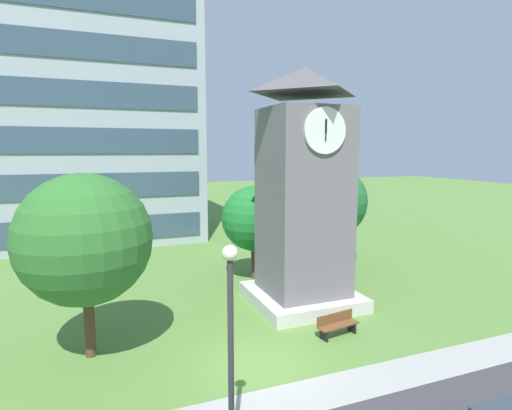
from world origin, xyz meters
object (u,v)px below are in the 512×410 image
(street_lamp, at_px, (231,330))
(tree_near_tower, at_px, (85,240))
(clock_tower, at_px, (303,201))
(tree_by_building, at_px, (254,218))
(tree_streetside, at_px, (331,202))
(park_bench, at_px, (337,324))

(street_lamp, relative_size, tree_near_tower, 0.80)
(clock_tower, bearing_deg, tree_near_tower, -168.79)
(clock_tower, xyz_separation_m, tree_by_building, (-0.81, 4.37, -1.46))
(tree_near_tower, xyz_separation_m, tree_streetside, (14.24, 7.21, -0.17))
(street_lamp, relative_size, tree_streetside, 0.82)
(park_bench, height_order, tree_near_tower, tree_near_tower)
(street_lamp, distance_m, tree_streetside, 17.74)
(park_bench, bearing_deg, street_lamp, -140.85)
(street_lamp, height_order, tree_near_tower, tree_near_tower)
(clock_tower, distance_m, tree_streetside, 7.22)
(clock_tower, height_order, street_lamp, clock_tower)
(tree_by_building, distance_m, tree_near_tower, 10.69)
(park_bench, bearing_deg, tree_streetside, 60.36)
(park_bench, height_order, tree_streetside, tree_streetside)
(tree_near_tower, bearing_deg, clock_tower, 11.21)
(clock_tower, relative_size, street_lamp, 2.10)
(clock_tower, height_order, tree_streetside, clock_tower)
(clock_tower, height_order, tree_by_building, clock_tower)
(tree_by_building, height_order, tree_near_tower, tree_near_tower)
(tree_by_building, height_order, tree_streetside, tree_streetside)
(street_lamp, relative_size, tree_by_building, 0.98)
(clock_tower, relative_size, park_bench, 5.95)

